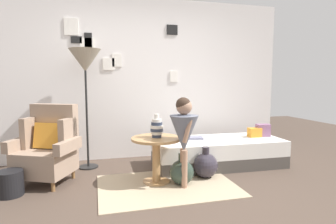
{
  "coord_description": "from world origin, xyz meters",
  "views": [
    {
      "loc": [
        -0.8,
        -2.65,
        1.26
      ],
      "look_at": [
        0.15,
        0.95,
        0.85
      ],
      "focal_mm": 29.76,
      "sensor_mm": 36.0,
      "label": 1
    }
  ],
  "objects_px": {
    "side_table": "(156,150)",
    "person_child": "(184,131)",
    "armchair": "(48,147)",
    "magazine_basket": "(10,183)",
    "book_on_daybed": "(195,138)",
    "demijohn_far": "(206,165)",
    "vase_striped": "(157,128)",
    "floor_lamp": "(85,64)",
    "daybed": "(218,152)",
    "demijohn_near": "(182,172)"
  },
  "relations": [
    {
      "from": "side_table",
      "to": "person_child",
      "type": "bearing_deg",
      "value": -37.79
    },
    {
      "from": "book_on_daybed",
      "to": "magazine_basket",
      "type": "height_order",
      "value": "book_on_daybed"
    },
    {
      "from": "vase_striped",
      "to": "demijohn_near",
      "type": "height_order",
      "value": "vase_striped"
    },
    {
      "from": "floor_lamp",
      "to": "demijohn_far",
      "type": "bearing_deg",
      "value": -29.33
    },
    {
      "from": "side_table",
      "to": "floor_lamp",
      "type": "height_order",
      "value": "floor_lamp"
    },
    {
      "from": "magazine_basket",
      "to": "vase_striped",
      "type": "bearing_deg",
      "value": -0.38
    },
    {
      "from": "side_table",
      "to": "armchair",
      "type": "bearing_deg",
      "value": 163.12
    },
    {
      "from": "book_on_daybed",
      "to": "demijohn_near",
      "type": "bearing_deg",
      "value": -121.68
    },
    {
      "from": "person_child",
      "to": "demijohn_near",
      "type": "bearing_deg",
      "value": 88.48
    },
    {
      "from": "floor_lamp",
      "to": "demijohn_near",
      "type": "relative_size",
      "value": 4.44
    },
    {
      "from": "book_on_daybed",
      "to": "magazine_basket",
      "type": "xyz_separation_m",
      "value": [
        -2.37,
        -0.55,
        -0.28
      ]
    },
    {
      "from": "armchair",
      "to": "demijohn_near",
      "type": "xyz_separation_m",
      "value": [
        1.59,
        -0.53,
        -0.28
      ]
    },
    {
      "from": "side_table",
      "to": "magazine_basket",
      "type": "bearing_deg",
      "value": 179.35
    },
    {
      "from": "armchair",
      "to": "daybed",
      "type": "height_order",
      "value": "armchair"
    },
    {
      "from": "armchair",
      "to": "demijohn_far",
      "type": "xyz_separation_m",
      "value": [
        1.97,
        -0.38,
        -0.27
      ]
    },
    {
      "from": "side_table",
      "to": "demijohn_far",
      "type": "xyz_separation_m",
      "value": [
        0.66,
        0.01,
        -0.25
      ]
    },
    {
      "from": "book_on_daybed",
      "to": "demijohn_far",
      "type": "xyz_separation_m",
      "value": [
        -0.06,
        -0.55,
        -0.25
      ]
    },
    {
      "from": "book_on_daybed",
      "to": "floor_lamp",
      "type": "bearing_deg",
      "value": 169.51
    },
    {
      "from": "vase_striped",
      "to": "floor_lamp",
      "type": "relative_size",
      "value": 0.17
    },
    {
      "from": "magazine_basket",
      "to": "demijohn_near",
      "type": "bearing_deg",
      "value": -4.62
    },
    {
      "from": "magazine_basket",
      "to": "demijohn_far",
      "type": "bearing_deg",
      "value": -0.16
    },
    {
      "from": "vase_striped",
      "to": "demijohn_far",
      "type": "relative_size",
      "value": 0.71
    },
    {
      "from": "book_on_daybed",
      "to": "demijohn_far",
      "type": "bearing_deg",
      "value": -96.14
    },
    {
      "from": "vase_striped",
      "to": "floor_lamp",
      "type": "bearing_deg",
      "value": 134.93
    },
    {
      "from": "floor_lamp",
      "to": "demijohn_far",
      "type": "relative_size",
      "value": 4.19
    },
    {
      "from": "vase_striped",
      "to": "book_on_daybed",
      "type": "distance_m",
      "value": 0.95
    },
    {
      "from": "armchair",
      "to": "vase_striped",
      "type": "relative_size",
      "value": 3.36
    },
    {
      "from": "vase_striped",
      "to": "floor_lamp",
      "type": "distance_m",
      "value": 1.44
    },
    {
      "from": "side_table",
      "to": "floor_lamp",
      "type": "distance_m",
      "value": 1.62
    },
    {
      "from": "side_table",
      "to": "person_child",
      "type": "distance_m",
      "value": 0.45
    },
    {
      "from": "armchair",
      "to": "person_child",
      "type": "relative_size",
      "value": 0.9
    },
    {
      "from": "armchair",
      "to": "side_table",
      "type": "relative_size",
      "value": 1.57
    },
    {
      "from": "book_on_daybed",
      "to": "magazine_basket",
      "type": "distance_m",
      "value": 2.45
    },
    {
      "from": "book_on_daybed",
      "to": "demijohn_near",
      "type": "distance_m",
      "value": 0.87
    },
    {
      "from": "vase_striped",
      "to": "person_child",
      "type": "xyz_separation_m",
      "value": [
        0.28,
        -0.23,
        -0.01
      ]
    },
    {
      "from": "demijohn_near",
      "to": "demijohn_far",
      "type": "xyz_separation_m",
      "value": [
        0.38,
        0.15,
        0.01
      ]
    },
    {
      "from": "armchair",
      "to": "side_table",
      "type": "distance_m",
      "value": 1.36
    },
    {
      "from": "vase_striped",
      "to": "magazine_basket",
      "type": "distance_m",
      "value": 1.75
    },
    {
      "from": "armchair",
      "to": "magazine_basket",
      "type": "height_order",
      "value": "armchair"
    },
    {
      "from": "daybed",
      "to": "demijohn_near",
      "type": "bearing_deg",
      "value": -141.56
    },
    {
      "from": "armchair",
      "to": "floor_lamp",
      "type": "distance_m",
      "value": 1.25
    },
    {
      "from": "daybed",
      "to": "person_child",
      "type": "relative_size",
      "value": 1.78
    },
    {
      "from": "person_child",
      "to": "magazine_basket",
      "type": "xyz_separation_m",
      "value": [
        -1.94,
        0.24,
        -0.54
      ]
    },
    {
      "from": "daybed",
      "to": "floor_lamp",
      "type": "relative_size",
      "value": 1.12
    },
    {
      "from": "demijohn_near",
      "to": "book_on_daybed",
      "type": "bearing_deg",
      "value": 58.32
    },
    {
      "from": "armchair",
      "to": "book_on_daybed",
      "type": "bearing_deg",
      "value": 4.83
    },
    {
      "from": "book_on_daybed",
      "to": "magazine_basket",
      "type": "bearing_deg",
      "value": -167.02
    },
    {
      "from": "side_table",
      "to": "magazine_basket",
      "type": "relative_size",
      "value": 2.2
    },
    {
      "from": "floor_lamp",
      "to": "demijohn_far",
      "type": "distance_m",
      "value": 2.18
    },
    {
      "from": "floor_lamp",
      "to": "demijohn_far",
      "type": "height_order",
      "value": "floor_lamp"
    }
  ]
}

